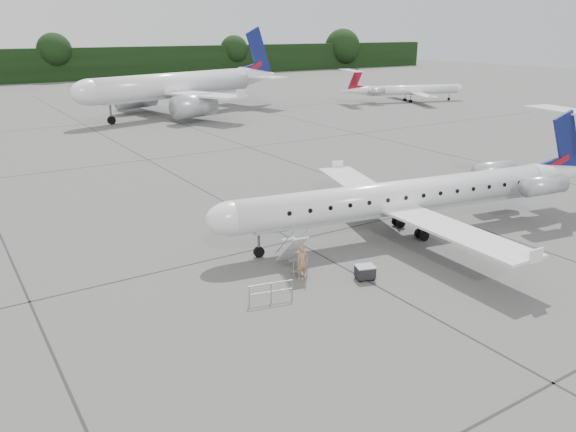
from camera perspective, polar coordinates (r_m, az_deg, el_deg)
ground at (r=33.22m, az=10.25°, el=-4.22°), size 320.00×320.00×0.00m
treeline at (r=153.89m, az=-25.48°, el=13.59°), size 260.00×4.00×8.00m
main_regional_jet at (r=35.84m, az=11.29°, el=3.49°), size 31.09×24.68×7.20m
airstair at (r=30.83m, az=0.40°, el=-3.47°), size 1.26×2.61×2.26m
passenger at (r=29.72m, az=1.47°, el=-4.73°), size 0.72×0.50×1.89m
safety_railing at (r=27.48m, az=-1.73°, el=-7.79°), size 2.16×0.57×1.00m
baggage_cart at (r=30.14m, az=7.83°, el=-5.67°), size 1.15×1.04×0.83m
bg_narrowbody at (r=87.97m, az=-11.50°, el=14.08°), size 40.98×34.08×12.72m
bg_regional_right at (r=105.82m, az=12.57°, el=12.85°), size 26.23×22.10×5.89m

